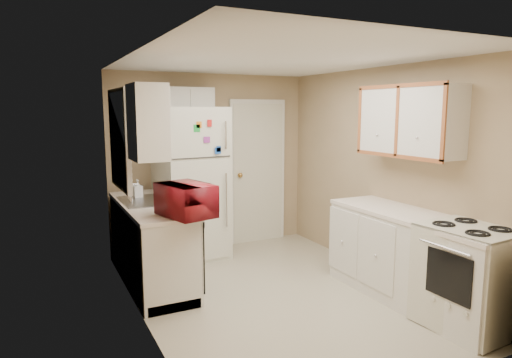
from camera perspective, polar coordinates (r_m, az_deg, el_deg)
name	(u,v)px	position (r m, az deg, el deg)	size (l,w,h in m)	color
floor	(277,293)	(4.97, 2.64, -14.04)	(3.80, 3.80, 0.00)	beige
ceiling	(279,60)	(4.61, 2.85, 14.69)	(3.80, 3.80, 0.00)	white
wall_left	(139,192)	(4.15, -14.42, -1.53)	(3.80, 3.80, 0.00)	tan
wall_right	(384,172)	(5.45, 15.72, 0.79)	(3.80, 3.80, 0.00)	tan
wall_back	(211,162)	(6.35, -5.61, 2.14)	(2.80, 2.80, 0.00)	tan
wall_front	(420,221)	(3.15, 19.85, -4.98)	(2.80, 2.80, 0.00)	tan
left_counter	(151,243)	(5.24, -12.95, -7.80)	(0.60, 1.80, 0.90)	silver
dishwasher	(194,251)	(4.75, -7.81, -8.88)	(0.03, 0.58, 0.72)	black
sink	(147,204)	(5.28, -13.48, -3.10)	(0.54, 0.74, 0.16)	gray
microwave	(187,201)	(4.41, -8.68, -2.76)	(0.32, 0.57, 0.38)	maroon
soap_bottle	(138,189)	(5.46, -14.57, -1.27)	(0.10, 0.10, 0.21)	silver
window_blinds	(120,139)	(5.14, -16.60, 4.78)	(0.10, 0.98, 1.08)	silver
upper_cabinet_left	(148,122)	(4.34, -13.38, 6.91)	(0.30, 0.45, 0.70)	silver
refrigerator	(191,183)	(5.94, -8.17, -0.54)	(0.80, 0.78, 1.95)	silver
cabinet_over_fridge	(185,103)	(6.04, -8.81, 9.36)	(0.70, 0.30, 0.40)	silver
interior_door	(258,172)	(6.62, 0.21, 0.87)	(0.86, 0.06, 2.08)	silver
right_counter	(413,259)	(4.85, 19.08, -9.43)	(0.60, 2.00, 0.90)	silver
stove	(468,278)	(4.47, 24.95, -11.12)	(0.62, 0.76, 0.93)	silver
upper_cabinet_right	(409,121)	(4.94, 18.60, 6.88)	(0.30, 1.20, 0.70)	silver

